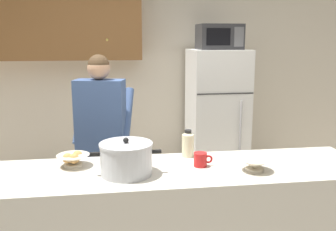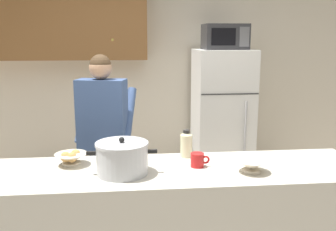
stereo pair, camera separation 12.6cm
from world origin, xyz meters
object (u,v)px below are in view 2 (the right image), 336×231
at_px(refrigerator, 222,121).
at_px(bottle_near_edge, 186,144).
at_px(person_near_pot, 103,126).
at_px(microwave, 225,37).
at_px(coffee_mug, 198,160).
at_px(cooking_pot, 122,158).
at_px(bread_bowl, 71,158).
at_px(empty_bowl, 252,165).

relative_size(refrigerator, bottle_near_edge, 8.18).
bearing_deg(person_near_pot, refrigerator, 36.66).
xyz_separation_m(microwave, coffee_mug, (-0.62, -1.80, -0.82)).
bearing_deg(cooking_pot, coffee_mug, 8.88).
height_order(coffee_mug, bottle_near_edge, bottle_near_edge).
bearing_deg(bread_bowl, empty_bowl, -12.43).
bearing_deg(person_near_pot, cooking_pot, -78.71).
distance_m(coffee_mug, bread_bowl, 0.87).
distance_m(person_near_pot, coffee_mug, 1.10).
xyz_separation_m(refrigerator, bottle_near_edge, (-0.66, -1.60, 0.19)).
bearing_deg(bottle_near_edge, empty_bowl, -44.19).
xyz_separation_m(refrigerator, bread_bowl, (-1.48, -1.70, 0.15)).
relative_size(cooking_pot, coffee_mug, 3.43).
height_order(person_near_pot, bread_bowl, person_near_pot).
height_order(refrigerator, bread_bowl, refrigerator).
distance_m(refrigerator, person_near_pot, 1.64).
relative_size(empty_bowl, bottle_near_edge, 1.04).
relative_size(refrigerator, cooking_pot, 3.68).
bearing_deg(microwave, empty_bowl, -98.50).
height_order(cooking_pot, bread_bowl, cooking_pot).
height_order(refrigerator, empty_bowl, refrigerator).
height_order(coffee_mug, empty_bowl, coffee_mug).
bearing_deg(bottle_near_edge, bread_bowl, -172.81).
distance_m(bread_bowl, empty_bowl, 1.21).
xyz_separation_m(bread_bowl, bottle_near_edge, (0.81, 0.10, 0.05)).
distance_m(microwave, bread_bowl, 2.38).
xyz_separation_m(cooking_pot, bottle_near_edge, (0.46, 0.30, -0.01)).
bearing_deg(microwave, person_near_pot, -143.96).
relative_size(microwave, coffee_mug, 3.66).
bearing_deg(bottle_near_edge, cooking_pot, -146.51).
xyz_separation_m(person_near_pot, cooking_pot, (0.19, -0.93, -0.00)).
distance_m(person_near_pot, empty_bowl, 1.42).
bearing_deg(cooking_pot, refrigerator, 59.44).
distance_m(refrigerator, microwave, 0.97).
height_order(microwave, person_near_pot, microwave).
bearing_deg(empty_bowl, cooking_pot, 175.90).
xyz_separation_m(microwave, bottle_near_edge, (-0.66, -1.58, -0.77)).
height_order(refrigerator, bottle_near_edge, refrigerator).
distance_m(refrigerator, bread_bowl, 2.26).
bearing_deg(refrigerator, bread_bowl, -130.94).
bearing_deg(bread_bowl, person_near_pot, 77.08).
relative_size(bread_bowl, bottle_near_edge, 1.10).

